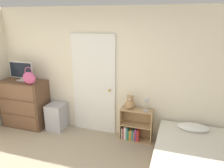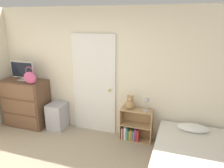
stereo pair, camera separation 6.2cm
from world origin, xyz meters
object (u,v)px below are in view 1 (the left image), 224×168
Objects in this scene: tv at (21,71)px; storage_bin at (57,116)px; bookshelf at (134,128)px; teddy_bear at (130,103)px; desk_lamp at (147,102)px; handbag at (29,78)px; bed at (192,164)px; dresser at (25,103)px.

storage_bin is (0.77, 0.03, -0.97)m from tv.
bookshelf is 2.33× the size of teddy_bear.
teddy_bear is at bearing 173.73° from desk_lamp.
tv is 2.42m from teddy_bear.
tv reaches higher than desk_lamp.
handbag is at bearing -171.93° from teddy_bear.
handbag reaches higher than desk_lamp.
teddy_bear reaches higher than bed.
tv reaches higher than bed.
desk_lamp is (0.33, -0.04, 0.08)m from teddy_bear.
desk_lamp is at bearing 2.01° from dresser.
handbag reaches higher than bookshelf.
desk_lamp is at bearing 138.42° from bed.
bookshelf is (2.43, 0.13, -0.27)m from dresser.
tv reaches higher than bookshelf.
dresser reaches higher than teddy_bear.
desk_lamp is at bearing 6.10° from handbag.
handbag is 2.39m from desk_lamp.
handbag reaches higher than dresser.
dresser is at bearing -176.86° from bookshelf.
handbag is 3.37m from bed.
desk_lamp is (2.36, 0.25, -0.32)m from handbag.
bookshelf is (2.12, 0.29, -0.92)m from handbag.
teddy_bear is at bearing -177.53° from bookshelf.
bookshelf reaches higher than bed.
bookshelf is 1.33m from bed.
handbag is at bearing -26.95° from dresser.
bed is (3.54, -0.68, -1.02)m from tv.
storage_bin is 0.86× the size of bookshelf.
bookshelf is (2.47, 0.10, -1.00)m from tv.
bookshelf is at bearing 7.82° from handbag.
dresser reaches higher than bed.
tv is 2.73m from desk_lamp.
bookshelf is at bearing 2.39° from tv.
bookshelf is at bearing 2.47° from teddy_bear.
storage_bin is 2.01m from desk_lamp.
bookshelf is 0.36× the size of bed.
teddy_bear is (2.03, 0.29, -0.40)m from handbag.
dresser is 3.70× the size of teddy_bear.
tv is at bearing 151.05° from handbag.
storage_bin is (0.43, 0.22, -0.89)m from handbag.
teddy_bear is 0.34m from desk_lamp.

